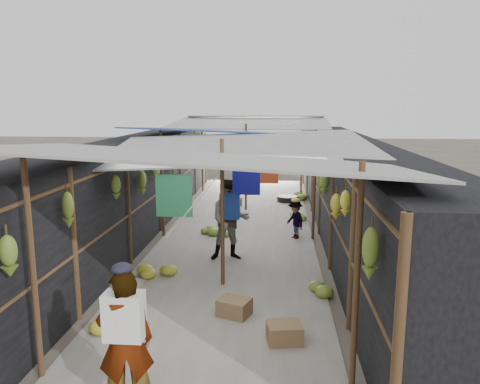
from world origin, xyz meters
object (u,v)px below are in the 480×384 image
(vendor_seated, at_px, (295,220))
(black_basin, at_px, (287,199))
(crate_near, at_px, (234,308))
(shopper_blue, at_px, (230,220))
(vendor_elderly, at_px, (125,341))

(vendor_seated, bearing_deg, black_basin, 150.32)
(crate_near, bearing_deg, black_basin, 105.07)
(black_basin, distance_m, shopper_blue, 6.09)
(vendor_elderly, distance_m, vendor_seated, 6.82)
(shopper_blue, bearing_deg, crate_near, -91.41)
(black_basin, relative_size, vendor_seated, 0.72)
(vendor_elderly, xyz_separation_m, vendor_seated, (1.97, 6.52, -0.31))
(crate_near, distance_m, vendor_seated, 4.39)
(black_basin, bearing_deg, vendor_elderly, -99.78)
(vendor_elderly, relative_size, vendor_seated, 1.66)
(crate_near, bearing_deg, shopper_blue, 118.67)
(crate_near, xyz_separation_m, black_basin, (0.95, 8.53, -0.04))
(black_basin, xyz_separation_m, vendor_elderly, (-1.86, -10.81, 0.68))
(vendor_elderly, bearing_deg, vendor_seated, -123.34)
(shopper_blue, bearing_deg, vendor_elderly, -105.33)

